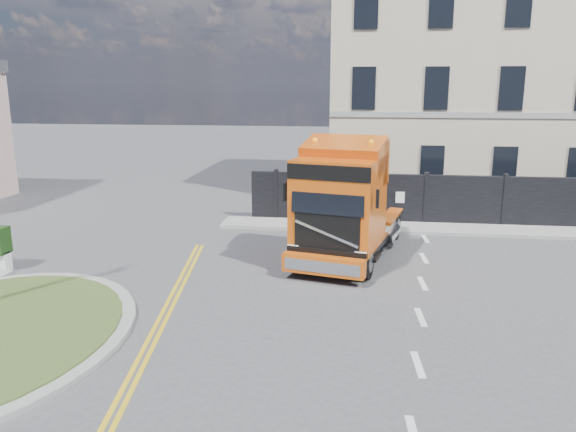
# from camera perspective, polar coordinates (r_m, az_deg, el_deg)

# --- Properties ---
(ground) EXTENTS (120.00, 120.00, 0.00)m
(ground) POSITION_cam_1_polar(r_m,az_deg,el_deg) (14.51, 1.35, -9.02)
(ground) COLOR #424244
(ground) RESTS_ON ground
(hoarding_fence) EXTENTS (18.80, 0.25, 2.00)m
(hoarding_fence) POSITION_cam_1_polar(r_m,az_deg,el_deg) (23.37, 20.00, 1.39)
(hoarding_fence) COLOR black
(hoarding_fence) RESTS_ON ground
(georgian_building) EXTENTS (12.30, 10.30, 12.80)m
(georgian_building) POSITION_cam_1_polar(r_m,az_deg,el_deg) (30.20, 16.63, 13.30)
(georgian_building) COLOR #B6A990
(georgian_building) RESTS_ON ground
(pavement_far) EXTENTS (20.00, 1.60, 0.12)m
(pavement_far) POSITION_cam_1_polar(r_m,az_deg,el_deg) (22.61, 18.93, -1.36)
(pavement_far) COLOR gray
(pavement_far) RESTS_ON ground
(truck) EXTENTS (3.76, 6.76, 3.83)m
(truck) POSITION_cam_1_polar(r_m,az_deg,el_deg) (17.53, 5.72, 0.74)
(truck) COLOR black
(truck) RESTS_ON ground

